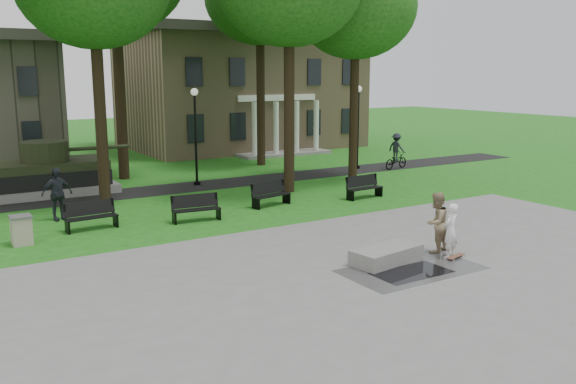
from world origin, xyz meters
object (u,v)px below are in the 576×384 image
object	(u,v)px
concrete_block	(386,255)
park_bench_0	(91,215)
skateboarder	(450,231)
friend_watching	(436,222)
trash_bin	(21,230)
cyclist	(396,154)

from	to	relation	value
concrete_block	park_bench_0	xyz separation A→B (m)	(-6.31, 8.48, 0.28)
skateboarder	park_bench_0	xyz separation A→B (m)	(-8.22, 9.11, -0.32)
friend_watching	trash_bin	size ratio (longest dim) A/B	1.95
concrete_block	trash_bin	size ratio (longest dim) A/B	2.29
skateboarder	cyclist	bearing A→B (deg)	-145.69
skateboarder	trash_bin	xyz separation A→B (m)	(-10.62, 8.31, -0.36)
cyclist	trash_bin	distance (m)	21.68
concrete_block	friend_watching	xyz separation A→B (m)	(1.97, 0.02, 0.71)
skateboarder	cyclist	xyz separation A→B (m)	(10.31, 13.96, -0.01)
cyclist	trash_bin	xyz separation A→B (m)	(-20.93, -5.65, -0.36)
trash_bin	cyclist	bearing A→B (deg)	15.11
trash_bin	park_bench_0	bearing A→B (deg)	18.51
skateboarder	concrete_block	bearing A→B (deg)	-37.52
concrete_block	cyclist	distance (m)	18.09
concrete_block	friend_watching	bearing A→B (deg)	0.48
skateboarder	friend_watching	bearing A→B (deg)	-114.47
skateboarder	friend_watching	size ratio (longest dim) A/B	0.88
park_bench_0	trash_bin	bearing A→B (deg)	-165.23
park_bench_0	skateboarder	bearing A→B (deg)	-51.71
friend_watching	trash_bin	world-z (taller)	friend_watching
skateboarder	cyclist	world-z (taller)	cyclist
skateboarder	cyclist	size ratio (longest dim) A/B	0.81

